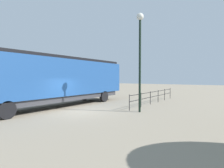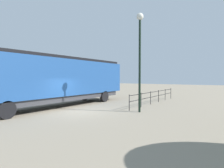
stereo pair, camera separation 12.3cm
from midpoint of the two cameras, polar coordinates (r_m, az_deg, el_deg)
name	(u,v)px [view 1 (the left image)]	position (r m, az deg, el deg)	size (l,w,h in m)	color
ground_plane	(78,112)	(14.23, -10.48, -8.15)	(120.00, 120.00, 0.00)	gray
locomotive	(61,79)	(17.09, -15.27, 1.49)	(3.04, 15.34, 4.23)	navy
lamp_post	(140,44)	(13.96, 8.11, 11.66)	(0.51, 0.51, 7.05)	black
platform_fence	(154,95)	(18.88, 12.40, -3.25)	(0.05, 10.16, 1.21)	black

